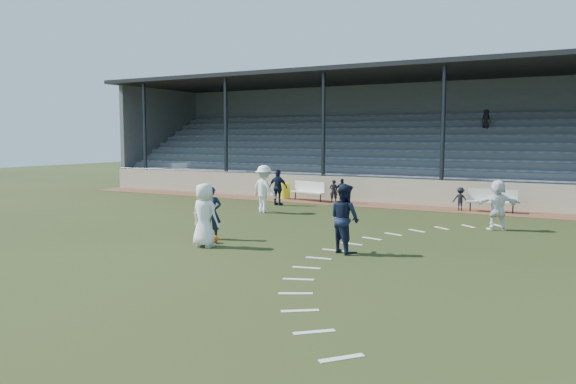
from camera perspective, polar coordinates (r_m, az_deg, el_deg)
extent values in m
plane|color=#273214|center=(17.20, -4.04, -5.03)|extent=(90.00, 90.00, 0.00)
cube|color=brown|center=(26.53, 8.36, -1.30)|extent=(34.00, 2.00, 0.02)
cube|color=beige|center=(27.45, 9.15, 0.16)|extent=(34.00, 0.18, 1.20)
cube|color=white|center=(27.79, 2.01, -0.02)|extent=(2.03, 0.94, 0.06)
cube|color=white|center=(27.96, 2.22, 0.53)|extent=(1.94, 0.62, 0.54)
cylinder|color=#282A2F|center=(28.40, 0.76, -0.36)|extent=(0.06, 0.06, 0.40)
cylinder|color=#282A2F|center=(27.25, 3.32, -0.63)|extent=(0.06, 0.06, 0.40)
cube|color=white|center=(25.08, 19.96, -0.96)|extent=(2.02, 0.51, 0.06)
cube|color=white|center=(25.27, 20.06, -0.35)|extent=(2.00, 0.17, 0.54)
cylinder|color=#282A2F|center=(25.20, 18.02, -1.40)|extent=(0.06, 0.06, 0.40)
cylinder|color=#282A2F|center=(25.04, 21.88, -1.57)|extent=(0.06, 0.06, 0.40)
cylinder|color=yellow|center=(28.69, -0.30, 0.11)|extent=(0.51, 0.51, 0.81)
sphere|color=#E65D0D|center=(17.00, -7.49, -4.77)|extent=(0.24, 0.24, 0.24)
imported|color=white|center=(16.38, -8.48, -2.34)|extent=(0.93, 0.63, 1.85)
imported|color=#121A32|center=(17.57, -7.77, -2.12)|extent=(0.72, 0.66, 1.64)
imported|color=#121A32|center=(15.43, 5.77, -2.68)|extent=(1.16, 1.07, 1.91)
imported|color=white|center=(23.57, -2.43, 0.30)|extent=(1.45, 1.10, 1.99)
imported|color=#121A32|center=(26.09, -1.00, 0.46)|extent=(0.99, 0.43, 1.67)
imported|color=white|center=(20.43, 20.50, -1.23)|extent=(1.67, 1.13, 1.73)
imported|color=black|center=(27.17, 4.66, 0.09)|extent=(0.47, 0.40, 1.10)
imported|color=black|center=(27.08, 5.53, 0.13)|extent=(0.74, 0.51, 1.17)
imported|color=black|center=(25.30, 17.11, -0.67)|extent=(0.66, 0.40, 0.99)
cube|color=slate|center=(27.97, 9.53, 0.25)|extent=(34.00, 0.80, 1.20)
cube|color=gray|center=(28.01, 9.62, 1.59)|extent=(33.00, 0.28, 0.10)
cube|color=slate|center=(28.71, 10.07, 0.78)|extent=(34.00, 0.80, 1.60)
cube|color=gray|center=(28.74, 10.16, 2.48)|extent=(33.00, 0.28, 0.10)
cube|color=slate|center=(29.45, 10.58, 1.28)|extent=(34.00, 0.80, 2.00)
cube|color=gray|center=(29.48, 10.67, 3.33)|extent=(33.00, 0.28, 0.10)
cube|color=slate|center=(30.19, 11.06, 1.75)|extent=(34.00, 0.80, 2.40)
cube|color=gray|center=(30.23, 11.16, 4.13)|extent=(33.00, 0.28, 0.10)
cube|color=slate|center=(30.94, 11.52, 2.21)|extent=(34.00, 0.80, 2.80)
cube|color=gray|center=(30.99, 11.63, 4.89)|extent=(33.00, 0.28, 0.10)
cube|color=slate|center=(31.69, 11.96, 2.64)|extent=(34.00, 0.80, 3.20)
cube|color=gray|center=(31.75, 12.07, 5.62)|extent=(33.00, 0.28, 0.10)
cube|color=slate|center=(32.45, 12.38, 3.05)|extent=(34.00, 0.80, 3.60)
cube|color=gray|center=(32.52, 12.50, 6.31)|extent=(33.00, 0.28, 0.10)
cube|color=slate|center=(33.21, 12.78, 3.44)|extent=(34.00, 0.80, 4.00)
cube|color=gray|center=(33.30, 12.90, 6.97)|extent=(33.00, 0.28, 0.10)
cube|color=slate|center=(33.97, 13.16, 3.81)|extent=(34.00, 0.80, 4.40)
cube|color=gray|center=(34.08, 13.29, 7.60)|extent=(33.00, 0.28, 0.10)
cube|color=slate|center=(34.54, 13.47, 5.49)|extent=(34.00, 0.40, 6.40)
cube|color=slate|center=(39.49, -12.47, 5.51)|extent=(0.30, 7.80, 6.40)
cube|color=black|center=(30.97, 11.65, 11.66)|extent=(34.60, 9.00, 0.22)
cylinder|color=#282A2F|center=(35.40, -14.34, 5.55)|extent=(0.20, 0.20, 6.50)
cylinder|color=#282A2F|center=(31.60, -6.34, 5.71)|extent=(0.20, 0.20, 6.50)
cylinder|color=#282A2F|center=(28.57, 3.60, 5.75)|extent=(0.20, 0.20, 6.50)
cylinder|color=#282A2F|center=(26.57, 15.44, 5.57)|extent=(0.20, 0.20, 6.50)
cylinder|color=#282A2F|center=(27.40, 9.17, 1.51)|extent=(34.00, 0.05, 0.05)
imported|color=black|center=(31.58, 19.48, 7.00)|extent=(0.58, 0.47, 1.03)
cube|color=white|center=(21.65, 20.40, -3.15)|extent=(0.54, 0.61, 0.01)
cube|color=white|center=(21.02, 17.85, -3.32)|extent=(0.59, 0.56, 0.01)
cube|color=white|center=(20.32, 15.37, -3.56)|extent=(0.64, 0.51, 0.01)
cube|color=white|center=(19.55, 12.97, -3.85)|extent=(0.67, 0.44, 0.01)
cube|color=white|center=(18.71, 10.68, -4.23)|extent=(0.70, 0.37, 0.01)
cube|color=white|center=(17.81, 8.51, -4.69)|extent=(0.71, 0.29, 0.01)
cube|color=white|center=(16.86, 6.50, -5.24)|extent=(0.71, 0.21, 0.01)
cube|color=white|center=(15.86, 4.69, -5.92)|extent=(0.70, 0.12, 0.01)
cube|color=white|center=(14.82, 3.13, -6.72)|extent=(0.71, 0.21, 0.01)
cube|color=white|center=(13.75, 1.89, -7.69)|extent=(0.71, 0.29, 0.01)
cube|color=white|center=(12.66, 1.06, -8.86)|extent=(0.70, 0.37, 0.01)
cube|color=white|center=(11.56, 0.78, -10.27)|extent=(0.67, 0.44, 0.01)
cube|color=white|center=(10.47, 1.24, -11.97)|extent=(0.64, 0.51, 0.01)
cube|color=white|center=(9.42, 2.68, -14.02)|extent=(0.59, 0.56, 0.01)
cube|color=white|center=(8.43, 5.48, -16.45)|extent=(0.54, 0.61, 0.01)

